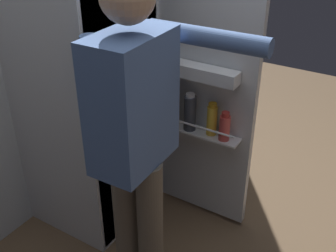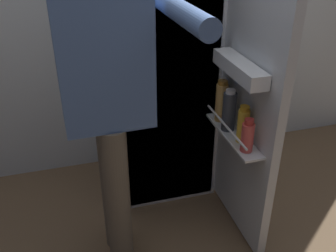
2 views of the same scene
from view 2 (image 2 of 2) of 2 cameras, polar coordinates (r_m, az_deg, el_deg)
ground_plane at (r=2.30m, az=2.04°, el=-15.05°), size 6.08×6.08×0.00m
refrigerator at (r=2.26m, az=-0.86°, el=9.18°), size 0.65×1.16×1.66m
person at (r=1.65m, az=-8.83°, el=5.22°), size 0.51×0.68×1.59m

